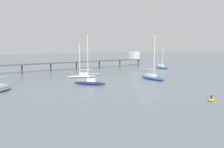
{
  "coord_description": "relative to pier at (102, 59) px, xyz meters",
  "views": [
    {
      "loc": [
        -33.72,
        -49.62,
        10.36
      ],
      "look_at": [
        0.0,
        16.08,
        1.5
      ],
      "focal_mm": 42.22,
      "sensor_mm": 36.0,
      "label": 1
    }
  ],
  "objects": [
    {
      "name": "sailboat_white",
      "position": [
        -17.74,
        -23.93,
        -2.9
      ],
      "size": [
        8.74,
        4.25,
        10.14
      ],
      "color": "white",
      "rests_on": "ground_plane"
    },
    {
      "name": "sailboat_teal",
      "position": [
        20.54,
        -12.7,
        -2.85
      ],
      "size": [
        2.36,
        7.17,
        8.97
      ],
      "color": "#1E727A",
      "rests_on": "ground_plane"
    },
    {
      "name": "dinghy_yellow",
      "position": [
        -8.09,
        -63.94,
        -3.33
      ],
      "size": [
        2.56,
        2.23,
        1.14
      ],
      "color": "yellow",
      "rests_on": "ground_plane"
    },
    {
      "name": "sailboat_blue",
      "position": [
        -1.22,
        -36.6,
        -2.87
      ],
      "size": [
        3.63,
        9.42,
        12.51
      ],
      "color": "#2D4CB7",
      "rests_on": "ground_plane"
    },
    {
      "name": "ground_plane",
      "position": [
        -11.44,
        -47.42,
        -3.55
      ],
      "size": [
        400.0,
        400.0,
        0.0
      ],
      "primitive_type": "plane",
      "color": "slate"
    },
    {
      "name": "sailboat_navy",
      "position": [
        -20.63,
        -37.27,
        -2.79
      ],
      "size": [
        7.38,
        6.87,
        12.02
      ],
      "color": "navy",
      "rests_on": "ground_plane"
    },
    {
      "name": "mooring_buoy_mid",
      "position": [
        -2.59,
        -24.94,
        -3.28
      ],
      "size": [
        0.53,
        0.53,
        0.53
      ],
      "primitive_type": "sphere",
      "color": "orange",
      "rests_on": "ground_plane"
    },
    {
      "name": "pier",
      "position": [
        0.0,
        0.0,
        0.0
      ],
      "size": [
        63.6,
        10.84,
        6.4
      ],
      "color": "#4C4C51",
      "rests_on": "ground_plane"
    }
  ]
}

